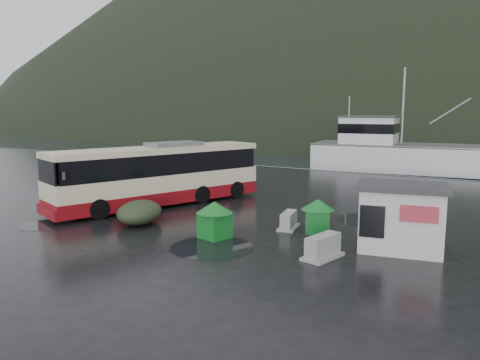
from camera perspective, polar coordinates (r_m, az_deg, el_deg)
The scene contains 14 objects.
ground at distance 24.07m, azimuth -5.89°, elevation -4.29°, with size 160.00×160.00×0.00m, color black.
harbor_water at distance 129.69m, azimuth 24.50°, elevation 5.54°, with size 300.00×180.00×0.02m, color black.
quay_edge at distance 41.62m, azimuth 10.69°, elevation 1.11°, with size 160.00×0.60×1.50m, color #999993.
coach_bus at distance 26.91m, azimuth -9.74°, elevation -2.98°, with size 3.11×12.48×3.53m, color beige, non-canonical shape.
white_van at distance 29.48m, azimuth -12.47°, elevation -2.05°, with size 2.15×6.26×2.62m, color silver, non-canonical shape.
waste_bin_left at distance 19.86m, azimuth -3.09°, elevation -7.06°, with size 1.12×1.12×1.57m, color #147324, non-canonical shape.
waste_bin_right at distance 21.02m, azimuth 9.40°, elevation -6.28°, with size 1.06×1.06×1.48m, color #147324, non-canonical shape.
dome_tent at distance 22.79m, azimuth -12.12°, elevation -5.18°, with size 1.98×2.77×1.09m, color #2E3A22, non-canonical shape.
ticket_kiosk at distance 19.25m, azimuth 18.84°, elevation -8.05°, with size 3.28×2.49×2.57m, color silver, non-canonical shape.
jersey_barrier_a at distance 17.55m, azimuth 10.03°, elevation -9.33°, with size 0.86×1.71×0.86m, color #999993, non-canonical shape.
jersey_barrier_b at distance 21.48m, azimuth 5.92°, elevation -5.88°, with size 0.76×1.52×0.76m, color #999993, non-canonical shape.
jersey_barrier_c at distance 19.24m, azimuth 21.48°, elevation -8.19°, with size 0.72×1.44×0.72m, color #999993, non-canonical shape.
fishing_trawler at distance 47.95m, azimuth 22.60°, elevation 1.57°, with size 26.70×5.85×10.68m, color silver, non-canonical shape.
puddles at distance 20.74m, azimuth 0.64°, elevation -6.35°, with size 15.35×11.32×0.01m.
Camera 1 is at (14.00, -18.82, 5.39)m, focal length 35.00 mm.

